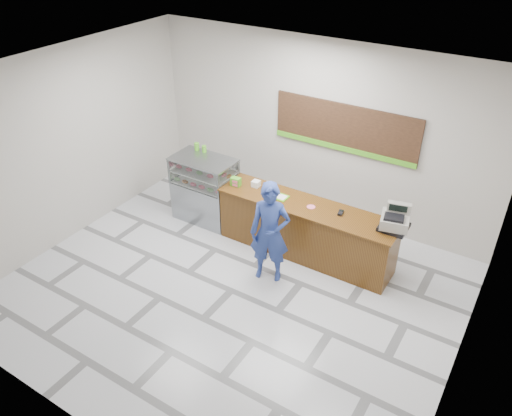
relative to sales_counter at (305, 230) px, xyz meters
The scene contains 16 objects.
floor 1.72m from the sales_counter, 109.54° to the right, with size 7.00×7.00×0.00m, color silver.
back_wall 1.98m from the sales_counter, 110.77° to the left, with size 7.00×7.00×0.00m, color #BBB5AC.
ceiling 3.41m from the sales_counter, 109.54° to the right, with size 7.00×7.00×0.00m, color silver.
sales_counter is the anchor object (origin of this frame).
display_case 2.23m from the sales_counter, behind, with size 1.22×0.72×1.33m.
menu_board 2.00m from the sales_counter, 90.00° to the left, with size 2.80×0.06×0.90m.
cash_register 1.65m from the sales_counter, ahead, with size 0.53×0.55×0.41m.
card_terminal 0.81m from the sales_counter, ahead, with size 0.08×0.16×0.04m, color black.
serving_tray 0.76m from the sales_counter, behind, with size 0.33×0.24×0.02m.
napkin_box 1.23m from the sales_counter, behind, with size 0.14×0.14×0.12m, color white.
straw_cup 0.99m from the sales_counter, behind, with size 0.08×0.08×0.12m, color silver.
promo_box 1.54m from the sales_counter, behind, with size 0.18×0.12×0.16m, color #51AF22.
donut_decal 0.52m from the sales_counter, ahead, with size 0.15×0.15×0.00m, color #FC678A.
green_cup_left 2.71m from the sales_counter, behind, with size 0.10×0.10×0.15m, color #51AF22.
green_cup_right 2.55m from the sales_counter, behind, with size 0.09×0.09×0.13m, color #51AF22.
customer 0.99m from the sales_counter, 103.62° to the right, with size 0.66×0.43×1.80m, color navy.
Camera 1 is at (3.67, -5.09, 5.57)m, focal length 35.00 mm.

